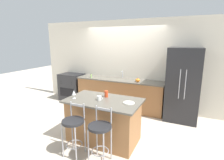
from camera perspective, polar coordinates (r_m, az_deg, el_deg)
The scene contains 15 objects.
ground_plane at distance 5.31m, azimuth 0.99°, elevation -10.30°, with size 18.00×18.00×0.00m, color beige.
wall_back at distance 5.57m, azimuth 3.91°, elevation 5.22°, with size 6.00×0.07×2.70m.
back_counter at distance 5.47m, azimuth 2.58°, elevation -4.41°, with size 2.73×0.67×0.93m.
sink_faucet at distance 5.50m, azimuth 3.43°, elevation 2.11°, with size 0.02×0.13×0.22m.
kitchen_island at distance 3.75m, azimuth -2.75°, elevation -12.90°, with size 1.52×0.90×0.90m.
refrigerator at distance 4.90m, azimuth 22.15°, elevation -1.43°, with size 0.81×0.77×1.91m.
oven_range at distance 6.35m, azimuth -12.89°, elevation -2.23°, with size 0.79×0.62×0.94m.
bar_stool_near at distance 3.33m, azimuth -12.44°, elevation -14.66°, with size 0.40×0.40×0.97m.
bar_stool_far at distance 3.09m, azimuth -3.92°, elevation -16.67°, with size 0.40×0.40×0.97m.
dinner_plate at distance 3.40m, azimuth 5.54°, elevation -7.39°, with size 0.22×0.22×0.02m.
wine_glass at distance 3.71m, azimuth -12.35°, elevation -4.10°, with size 0.08×0.08×0.17m.
coffee_mug at distance 3.55m, azimuth -4.18°, elevation -5.89°, with size 0.12×0.09×0.09m.
tumbler_cup at distance 3.73m, azimuth -1.90°, elevation -4.55°, with size 0.08×0.08×0.14m.
pumpkin_decoration at distance 5.01m, azimuth 8.38°, elevation -0.07°, with size 0.13×0.13×0.13m.
soap_bottle at distance 5.57m, azimuth -6.81°, elevation 1.35°, with size 0.05×0.05×0.14m.
Camera 1 is at (1.96, -4.47, 2.08)m, focal length 28.00 mm.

